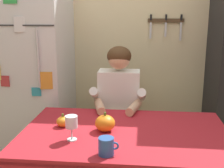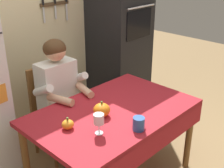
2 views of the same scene
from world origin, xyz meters
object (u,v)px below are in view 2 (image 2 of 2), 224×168
object	(u,v)px
coffee_mug	(139,124)
wine_glass	(99,120)
pumpkin_medium	(102,110)
seated_person	(62,93)
dining_table	(115,119)
chair_behind_person	(52,107)
wall_oven	(119,33)
pumpkin_large	(68,124)

from	to	relation	value
coffee_mug	wine_glass	distance (m)	0.30
wine_glass	pumpkin_medium	size ratio (longest dim) A/B	1.17
seated_person	coffee_mug	xyz separation A→B (m)	(0.01, -0.93, 0.05)
coffee_mug	dining_table	bearing A→B (deg)	75.32
dining_table	chair_behind_person	xyz separation A→B (m)	(-0.09, 0.79, -0.14)
dining_table	chair_behind_person	size ratio (longest dim) A/B	1.51
wall_oven	dining_table	xyz separation A→B (m)	(-1.05, -0.92, -0.39)
coffee_mug	pumpkin_large	world-z (taller)	coffee_mug
chair_behind_person	coffee_mug	bearing A→B (deg)	-89.62
wall_oven	dining_table	world-z (taller)	wall_oven
wall_oven	coffee_mug	bearing A→B (deg)	-132.29
seated_person	pumpkin_large	xyz separation A→B (m)	(-0.35, -0.54, 0.04)
seated_person	dining_table	bearing A→B (deg)	-81.27
coffee_mug	wine_glass	bearing A→B (deg)	143.93
dining_table	seated_person	bearing A→B (deg)	98.73
chair_behind_person	pumpkin_large	xyz separation A→B (m)	(-0.35, -0.73, 0.26)
wall_oven	chair_behind_person	world-z (taller)	wall_oven
pumpkin_large	wall_oven	bearing A→B (deg)	29.89
wall_oven	wine_glass	bearing A→B (deg)	-142.04
coffee_mug	pumpkin_large	xyz separation A→B (m)	(-0.36, 0.39, -0.02)
pumpkin_large	seated_person	bearing A→B (deg)	57.07
chair_behind_person	seated_person	world-z (taller)	seated_person
pumpkin_large	dining_table	bearing A→B (deg)	-8.47
seated_person	pumpkin_large	distance (m)	0.64
wall_oven	pumpkin_medium	size ratio (longest dim) A/B	15.45
pumpkin_large	chair_behind_person	bearing A→B (deg)	64.39
wall_oven	pumpkin_medium	bearing A→B (deg)	-142.60
coffee_mug	chair_behind_person	bearing A→B (deg)	90.38
chair_behind_person	seated_person	bearing A→B (deg)	-90.00
pumpkin_medium	wine_glass	bearing A→B (deg)	-138.76
pumpkin_large	pumpkin_medium	world-z (taller)	pumpkin_medium
wall_oven	dining_table	size ratio (longest dim) A/B	1.50
seated_person	wine_glass	world-z (taller)	seated_person
pumpkin_large	pumpkin_medium	size ratio (longest dim) A/B	0.69
chair_behind_person	pumpkin_medium	bearing A→B (deg)	-93.16
chair_behind_person	coffee_mug	distance (m)	1.15
wine_glass	seated_person	bearing A→B (deg)	72.84
wine_glass	pumpkin_large	bearing A→B (deg)	118.15
wall_oven	pumpkin_medium	world-z (taller)	wall_oven
wall_oven	wine_glass	distance (m)	1.76
dining_table	pumpkin_large	distance (m)	0.46
seated_person	coffee_mug	size ratio (longest dim) A/B	10.65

